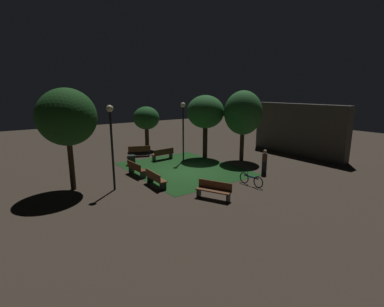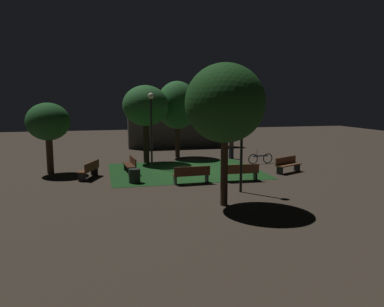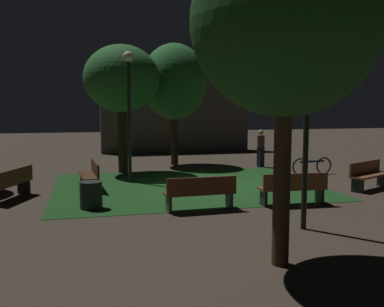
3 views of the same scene
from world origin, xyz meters
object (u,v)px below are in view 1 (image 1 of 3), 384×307
lamp_post_plaza_east (111,133)px  pedestrian (265,161)px  tree_tall_center (67,117)px  bench_lawn_edge (163,154)px  lamp_post_path_center (183,122)px  tree_right_canopy (243,113)px  bench_corner (139,151)px  tree_left_canopy (146,119)px  bench_by_lamp (136,168)px  bench_path_side (155,178)px  trash_bin (131,160)px  bench_front_left (214,189)px  bicycle (251,180)px  tree_back_left (205,112)px

lamp_post_plaza_east → pedestrian: size_ratio=2.85×
lamp_post_plaza_east → tree_tall_center: bearing=-127.5°
bench_lawn_edge → lamp_post_path_center: size_ratio=0.41×
tree_right_canopy → lamp_post_path_center: tree_right_canopy is taller
bench_corner → tree_tall_center: size_ratio=0.34×
bench_lawn_edge → tree_left_canopy: tree_left_canopy is taller
bench_lawn_edge → bench_by_lamp: bearing=-52.9°
bench_path_side → trash_bin: (-5.23, 0.87, -0.13)m
lamp_post_path_center → lamp_post_plaza_east: lamp_post_plaza_east is taller
tree_left_canopy → pedestrian: tree_left_canopy is taller
bench_corner → bench_front_left: bearing=-5.4°
lamp_post_plaza_east → bench_front_left: bearing=40.6°
lamp_post_path_center → trash_bin: lamp_post_path_center is taller
bench_path_side → bicycle: 5.45m
bench_by_lamp → pedestrian: 8.28m
bench_by_lamp → tree_left_canopy: size_ratio=0.46×
tree_tall_center → tree_right_canopy: 12.31m
lamp_post_plaza_east → trash_bin: size_ratio=6.49×
lamp_post_path_center → pedestrian: size_ratio=2.77×
tree_tall_center → trash_bin: tree_tall_center is taller
bench_corner → tree_back_left: size_ratio=0.37×
bench_by_lamp → bench_front_left: same height
bench_path_side → pedestrian: (1.95, 6.94, 0.37)m
bench_path_side → bench_front_left: size_ratio=1.00×
bench_front_left → bicycle: 3.04m
bench_by_lamp → pedestrian: pedestrian is taller
bench_lawn_edge → tree_left_canopy: size_ratio=0.47×
bench_corner → lamp_post_path_center: size_ratio=0.42×
lamp_post_path_center → lamp_post_plaza_east: bearing=-65.0°
bench_by_lamp → trash_bin: bearing=162.1°
bench_lawn_edge → bicycle: size_ratio=1.09×
tree_right_canopy → trash_bin: 9.01m
lamp_post_plaza_east → pedestrian: lamp_post_plaza_east is taller
trash_bin → tree_tall_center: bearing=-57.4°
bench_front_left → tree_right_canopy: bearing=125.4°
bench_path_side → trash_bin: 5.30m
bench_by_lamp → bench_front_left: (5.91, 1.50, 0.00)m
tree_back_left → tree_tall_center: (1.75, -10.57, 0.30)m
bench_path_side → bench_corner: same height
tree_back_left → tree_right_canopy: (2.40, 1.72, 0.01)m
bench_corner → tree_back_left: (3.46, 4.16, 3.15)m
tree_right_canopy → bench_path_side: bearing=-79.6°
bench_path_side → bench_corner: 7.82m
tree_back_left → pedestrian: 6.52m
bench_lawn_edge → bicycle: bicycle is taller
tree_left_canopy → trash_bin: 6.06m
tree_tall_center → pedestrian: size_ratio=3.39×
bench_front_left → tree_tall_center: tree_tall_center is taller
lamp_post_plaza_east → bench_by_lamp: bearing=130.2°
tree_right_canopy → lamp_post_plaza_east: tree_right_canopy is taller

